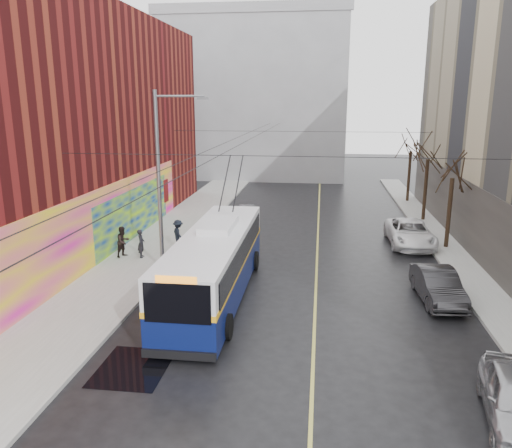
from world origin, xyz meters
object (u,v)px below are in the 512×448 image
at_px(streetlight_pole, 162,177).
at_px(tree_mid, 429,148).
at_px(following_car, 246,214).
at_px(trolleybus, 215,263).
at_px(parked_car_b, 438,286).
at_px(pedestrian_b, 123,242).
at_px(pedestrian_c, 178,234).
at_px(parked_car_c, 410,233).
at_px(pedestrian_a, 141,243).
at_px(tree_far, 411,142).
at_px(tree_near, 454,165).

xyz_separation_m(streetlight_pole, tree_mid, (15.14, 13.00, 0.41)).
xyz_separation_m(streetlight_pole, following_car, (2.56, 10.52, -4.15)).
distance_m(trolleybus, parked_car_b, 9.73).
xyz_separation_m(tree_mid, parked_car_b, (-2.26, -15.20, -4.55)).
relative_size(trolleybus, following_car, 2.95).
relative_size(pedestrian_b, pedestrian_c, 1.02).
xyz_separation_m(trolleybus, parked_car_b, (9.66, 0.81, -0.87)).
relative_size(parked_car_c, pedestrian_a, 3.43).
xyz_separation_m(tree_mid, parked_car_c, (-2.00, -6.39, -4.51)).
distance_m(streetlight_pole, pedestrian_b, 5.13).
bearing_deg(following_car, tree_far, 31.62).
bearing_deg(pedestrian_b, tree_mid, -32.13).
bearing_deg(tree_mid, parked_car_c, -107.37).
distance_m(tree_near, pedestrian_a, 18.03).
height_order(streetlight_pole, trolleybus, streetlight_pole).
relative_size(pedestrian_a, pedestrian_b, 0.92).
distance_m(parked_car_b, parked_car_c, 8.81).
height_order(streetlight_pole, parked_car_b, streetlight_pole).
bearing_deg(pedestrian_c, pedestrian_b, 92.64).
bearing_deg(tree_mid, streetlight_pole, -139.35).
height_order(tree_near, tree_far, tree_far).
xyz_separation_m(streetlight_pole, pedestrian_b, (-2.92, 1.72, -3.85)).
height_order(tree_far, pedestrian_b, tree_far).
relative_size(tree_far, pedestrian_c, 3.97).
bearing_deg(streetlight_pole, trolleybus, -43.09).
height_order(tree_near, following_car, tree_near).
relative_size(tree_mid, parked_car_b, 1.56).
height_order(parked_car_b, pedestrian_a, pedestrian_a).
distance_m(tree_near, pedestrian_b, 18.98).
bearing_deg(pedestrian_a, pedestrian_c, -47.44).
height_order(parked_car_b, pedestrian_b, pedestrian_b).
height_order(pedestrian_b, pedestrian_c, pedestrian_b).
distance_m(tree_mid, pedestrian_b, 21.72).
relative_size(tree_near, tree_far, 0.97).
bearing_deg(pedestrian_a, parked_car_c, -83.28).
height_order(tree_near, tree_mid, tree_mid).
xyz_separation_m(pedestrian_a, pedestrian_c, (1.50, 2.05, 0.04)).
xyz_separation_m(tree_far, pedestrian_a, (-17.03, -18.30, -4.21)).
xyz_separation_m(parked_car_c, pedestrian_a, (-15.03, -4.90, 0.19)).
relative_size(tree_far, following_car, 1.61).
relative_size(pedestrian_a, pedestrian_c, 0.95).
relative_size(trolleybus, pedestrian_c, 7.26).
xyz_separation_m(tree_mid, trolleybus, (-11.92, -16.01, -3.68)).
height_order(streetlight_pole, following_car, streetlight_pole).
relative_size(tree_near, parked_car_c, 1.19).
bearing_deg(parked_car_b, tree_far, 80.45).
bearing_deg(tree_far, trolleybus, -117.38).
bearing_deg(tree_near, parked_car_b, -105.41).
relative_size(parked_car_c, pedestrian_b, 3.17).
height_order(trolleybus, pedestrian_a, trolleybus).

